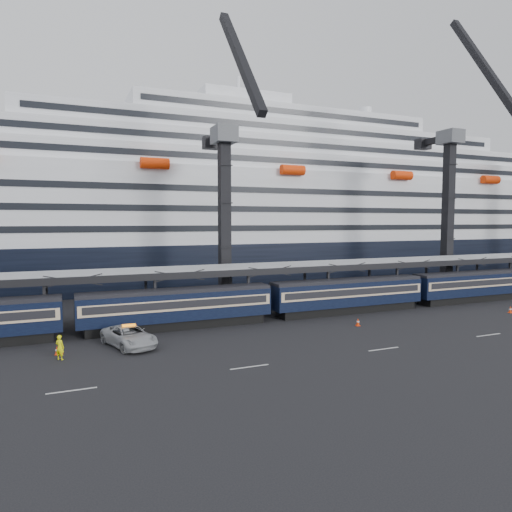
% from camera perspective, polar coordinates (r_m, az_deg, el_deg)
% --- Properties ---
extents(ground, '(260.00, 260.00, 0.00)m').
position_cam_1_polar(ground, '(52.22, 25.10, -7.74)').
color(ground, black).
rests_on(ground, ground).
extents(train, '(133.05, 3.00, 4.05)m').
position_cam_1_polar(train, '(55.97, 14.30, -4.38)').
color(train, black).
rests_on(train, ground).
extents(canopy, '(130.00, 6.25, 5.53)m').
position_cam_1_polar(canopy, '(61.59, 15.56, -0.76)').
color(canopy, '#9C9FA4').
rests_on(canopy, ground).
extents(cruise_ship, '(214.09, 28.84, 34.00)m').
position_cam_1_polar(cruise_ship, '(88.23, 2.04, 5.51)').
color(cruise_ship, black).
rests_on(cruise_ship, ground).
extents(crane_dark_near, '(4.50, 17.75, 35.08)m').
position_cam_1_polar(crane_dark_near, '(55.71, -3.82, 5.74)').
color(crane_dark_near, '#494C50').
rests_on(crane_dark_near, ground).
extents(crane_dark_mid, '(4.50, 18.24, 39.64)m').
position_cam_1_polar(crane_dark_mid, '(74.15, 23.13, 6.17)').
color(crane_dark_mid, '#494C50').
rests_on(crane_dark_mid, ground).
extents(pickup_truck, '(4.63, 6.82, 1.73)m').
position_cam_1_polar(pickup_truck, '(40.58, -15.57, -9.64)').
color(pickup_truck, '#9FA2A6').
rests_on(pickup_truck, ground).
extents(worker, '(0.84, 0.80, 1.93)m').
position_cam_1_polar(worker, '(38.51, -23.32, -10.45)').
color(worker, '#FBFD0D').
rests_on(worker, ground).
extents(traffic_cone_a, '(0.35, 0.35, 0.70)m').
position_cam_1_polar(traffic_cone_a, '(40.19, -23.62, -10.76)').
color(traffic_cone_a, '#FF3808').
rests_on(traffic_cone_a, ground).
extents(traffic_cone_b, '(0.37, 0.37, 0.75)m').
position_cam_1_polar(traffic_cone_b, '(40.33, -23.25, -10.66)').
color(traffic_cone_b, '#FF3808').
rests_on(traffic_cone_b, ground).
extents(traffic_cone_c, '(0.41, 0.41, 0.82)m').
position_cam_1_polar(traffic_cone_c, '(47.75, 12.62, -8.04)').
color(traffic_cone_c, '#FF3808').
rests_on(traffic_cone_c, ground).
extents(traffic_cone_d, '(0.40, 0.40, 0.80)m').
position_cam_1_polar(traffic_cone_d, '(60.67, 29.19, -5.85)').
color(traffic_cone_d, '#FF3808').
rests_on(traffic_cone_d, ground).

